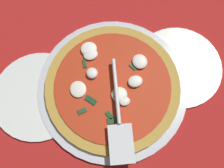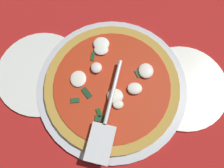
# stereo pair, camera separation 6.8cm
# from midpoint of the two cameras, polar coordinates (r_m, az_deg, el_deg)

# --- Properties ---
(ground_plane) EXTENTS (1.14, 1.14, 0.01)m
(ground_plane) POSITION_cam_midpoint_polar(r_m,az_deg,el_deg) (0.70, -0.36, -0.75)
(ground_plane) COLOR #A61D1B
(checker_pattern) EXTENTS (1.14, 1.14, 0.00)m
(checker_pattern) POSITION_cam_midpoint_polar(r_m,az_deg,el_deg) (0.70, -0.37, -0.64)
(checker_pattern) COLOR silver
(checker_pattern) RESTS_ON ground_plane
(pizza_pan) EXTENTS (0.41, 0.41, 0.01)m
(pizza_pan) POSITION_cam_midpoint_polar(r_m,az_deg,el_deg) (0.69, -2.77, -0.84)
(pizza_pan) COLOR silver
(pizza_pan) RESTS_ON ground_plane
(dinner_plate_left) EXTENTS (0.25, 0.25, 0.01)m
(dinner_plate_left) POSITION_cam_midpoint_polar(r_m,az_deg,el_deg) (0.73, 12.23, 3.51)
(dinner_plate_left) COLOR white
(dinner_plate_left) RESTS_ON ground_plane
(dinner_plate_right) EXTENTS (0.25, 0.25, 0.01)m
(dinner_plate_right) POSITION_cam_midpoint_polar(r_m,az_deg,el_deg) (0.72, -18.90, -2.86)
(dinner_plate_right) COLOR silver
(dinner_plate_right) RESTS_ON ground_plane
(pizza) EXTENTS (0.37, 0.37, 0.03)m
(pizza) POSITION_cam_midpoint_polar(r_m,az_deg,el_deg) (0.68, -2.87, -0.35)
(pizza) COLOR #B78C38
(pizza) RESTS_ON pizza_pan
(pizza_server) EXTENTS (0.10, 0.27, 0.01)m
(pizza_server) POSITION_cam_midpoint_polar(r_m,az_deg,el_deg) (0.63, -1.53, -7.80)
(pizza_server) COLOR silver
(pizza_server) RESTS_ON pizza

